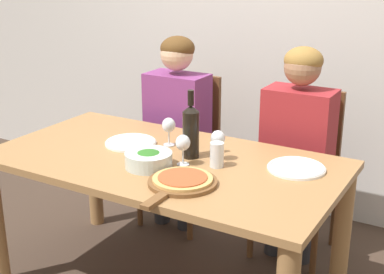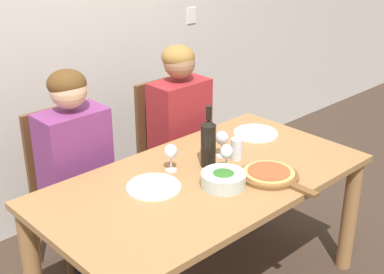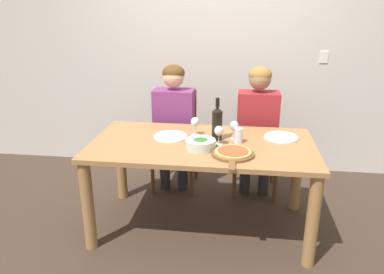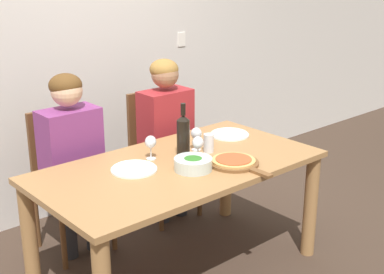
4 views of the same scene
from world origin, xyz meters
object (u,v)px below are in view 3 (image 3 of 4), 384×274
(chair_right, at_px, (256,139))
(dinner_plate_right, at_px, (281,137))
(wine_glass_left, at_px, (195,123))
(chair_left, at_px, (176,135))
(water_tumbler, at_px, (238,135))
(broccoli_bowl, at_px, (200,144))
(dinner_plate_left, at_px, (171,136))
(wine_glass_right, at_px, (234,127))
(wine_bottle, at_px, (217,123))
(person_woman, at_px, (174,117))
(wine_glass_centre, at_px, (219,132))
(pizza_on_board, at_px, (233,153))
(person_man, at_px, (258,120))

(chair_right, xyz_separation_m, dinner_plate_right, (0.17, -0.60, 0.24))
(wine_glass_left, bearing_deg, chair_left, 113.48)
(dinner_plate_right, xyz_separation_m, water_tumbler, (-0.34, -0.15, 0.05))
(broccoli_bowl, height_order, dinner_plate_left, broccoli_bowl)
(wine_glass_left, height_order, wine_glass_right, same)
(wine_bottle, bearing_deg, water_tumbler, -15.92)
(dinner_plate_left, relative_size, wine_glass_left, 1.79)
(person_woman, distance_m, wine_bottle, 0.75)
(wine_glass_centre, bearing_deg, chair_left, 120.18)
(person_woman, relative_size, dinner_plate_right, 4.57)
(water_tumbler, bearing_deg, broccoli_bowl, -149.54)
(chair_right, bearing_deg, wine_bottle, -115.86)
(chair_left, height_order, wine_glass_left, chair_left)
(chair_right, height_order, wine_glass_right, chair_right)
(chair_left, bearing_deg, pizza_on_board, -59.95)
(dinner_plate_left, bearing_deg, chair_right, 44.39)
(broccoli_bowl, xyz_separation_m, wine_glass_centre, (0.13, 0.10, 0.07))
(wine_glass_centre, bearing_deg, person_woman, 124.09)
(water_tumbler, bearing_deg, wine_glass_centre, -156.90)
(water_tumbler, bearing_deg, dinner_plate_left, 174.30)
(dinner_plate_right, distance_m, wine_glass_centre, 0.54)
(person_woman, relative_size, dinner_plate_left, 4.57)
(chair_right, height_order, pizza_on_board, chair_right)
(chair_right, relative_size, person_man, 0.78)
(wine_bottle, distance_m, wine_glass_right, 0.14)
(wine_bottle, relative_size, broccoli_bowl, 1.51)
(chair_left, distance_m, wine_glass_right, 0.95)
(broccoli_bowl, height_order, wine_glass_left, wine_glass_left)
(wine_bottle, relative_size, wine_glass_right, 2.24)
(dinner_plate_right, relative_size, wine_glass_centre, 1.79)
(wine_glass_centre, distance_m, water_tumbler, 0.17)
(person_woman, distance_m, pizza_on_board, 1.07)
(wine_bottle, distance_m, dinner_plate_left, 0.39)
(person_woman, height_order, wine_bottle, person_woman)
(broccoli_bowl, bearing_deg, pizza_on_board, -22.10)
(wine_glass_left, distance_m, water_tumbler, 0.38)
(person_woman, distance_m, dinner_plate_left, 0.59)
(person_man, relative_size, wine_glass_centre, 8.16)
(person_woman, height_order, water_tumbler, person_woman)
(dinner_plate_right, bearing_deg, broccoli_bowl, -152.97)
(wine_glass_right, bearing_deg, dinner_plate_left, -177.28)
(dinner_plate_right, height_order, wine_glass_left, wine_glass_left)
(pizza_on_board, distance_m, wine_glass_left, 0.52)
(wine_glass_centre, bearing_deg, water_tumbler, 23.10)
(wine_bottle, height_order, dinner_plate_right, wine_bottle)
(chair_left, relative_size, pizza_on_board, 2.16)
(wine_glass_left, relative_size, wine_glass_centre, 1.00)
(pizza_on_board, height_order, wine_glass_right, wine_glass_right)
(wine_glass_left, bearing_deg, broccoli_bowl, -76.03)
(dinner_plate_left, distance_m, wine_glass_right, 0.51)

